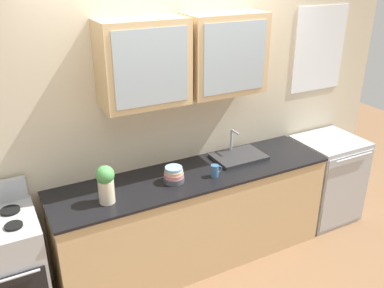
% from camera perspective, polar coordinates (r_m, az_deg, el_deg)
% --- Properties ---
extents(ground_plane, '(10.00, 10.00, 0.00)m').
position_cam_1_polar(ground_plane, '(4.07, 0.23, -15.14)').
color(ground_plane, brown).
extents(back_wall_unit, '(4.53, 0.44, 2.77)m').
position_cam_1_polar(back_wall_unit, '(3.61, -2.02, 6.33)').
color(back_wall_unit, beige).
rests_on(back_wall_unit, ground_plane).
extents(counter, '(2.45, 0.62, 0.89)m').
position_cam_1_polar(counter, '(3.81, 0.25, -9.96)').
color(counter, tan).
rests_on(counter, ground_plane).
extents(stove_range, '(0.59, 0.61, 1.07)m').
position_cam_1_polar(stove_range, '(3.50, -24.20, -15.74)').
color(stove_range, '#ADAFB5').
rests_on(stove_range, ground_plane).
extents(sink_faucet, '(0.47, 0.33, 0.24)m').
position_cam_1_polar(sink_faucet, '(3.87, 6.31, -1.61)').
color(sink_faucet, '#2D2D30').
rests_on(sink_faucet, counter).
extents(bowl_stack, '(0.17, 0.17, 0.13)m').
position_cam_1_polar(bowl_stack, '(3.44, -2.48, -4.18)').
color(bowl_stack, '#4C4C54').
rests_on(bowl_stack, counter).
extents(vase, '(0.14, 0.14, 0.30)m').
position_cam_1_polar(vase, '(3.17, -11.60, -5.20)').
color(vase, beige).
rests_on(vase, counter).
extents(cup_near_sink, '(0.11, 0.07, 0.10)m').
position_cam_1_polar(cup_near_sink, '(3.52, 3.13, -3.62)').
color(cup_near_sink, '#38608C').
rests_on(cup_near_sink, counter).
extents(dishwasher, '(0.62, 0.61, 0.89)m').
position_cam_1_polar(dishwasher, '(4.64, 17.67, -4.49)').
color(dishwasher, '#ADAFB5').
rests_on(dishwasher, ground_plane).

